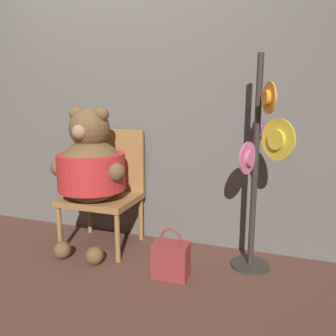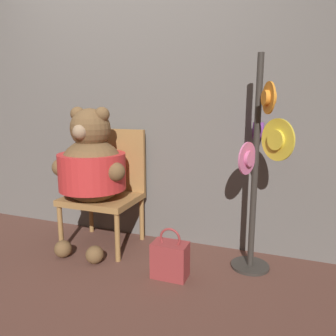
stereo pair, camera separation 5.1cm
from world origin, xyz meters
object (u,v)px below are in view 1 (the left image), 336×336
Objects in this scene: chair at (106,185)px; hat_display_rack at (259,164)px; handbag_on_ground at (171,259)px; teddy_bear at (91,167)px.

chair is 0.64× the size of hat_display_rack.
handbag_on_ground is (-0.54, -0.32, -0.65)m from hat_display_rack.
hat_display_rack is (1.29, 0.10, 0.09)m from teddy_bear.
chair is 1.29m from hat_display_rack.
teddy_bear reaches higher than chair.
chair is at bearing 176.65° from hat_display_rack.
hat_display_rack reaches higher than teddy_bear.
hat_display_rack reaches higher than chair.
chair is 0.90m from handbag_on_ground.
teddy_bear is at bearing 163.85° from handbag_on_ground.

